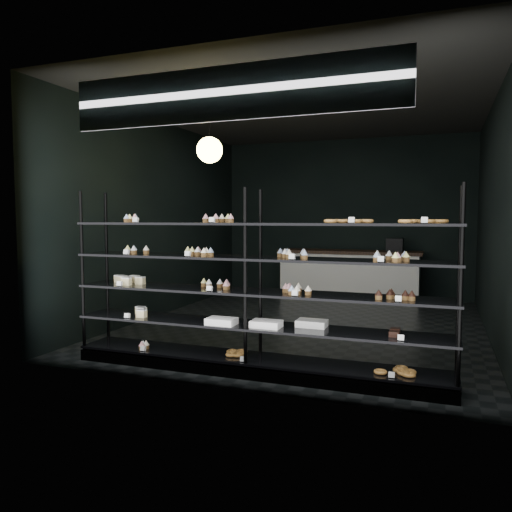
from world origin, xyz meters
name	(u,v)px	position (x,y,z in m)	size (l,w,h in m)	color
room	(307,219)	(0.00, 0.00, 1.60)	(5.01, 6.01, 3.20)	black
display_shelf	(251,313)	(0.04, -2.45, 0.63)	(4.00, 0.50, 1.91)	black
signage	(227,93)	(0.00, -2.93, 2.75)	(3.30, 0.05, 0.50)	#0E0C3F
pendant_lamp	(210,150)	(-0.85, -1.55, 2.45)	(0.32, 0.32, 0.89)	black
service_counter	(350,275)	(0.21, 2.50, 0.50)	(2.73, 0.65, 1.23)	silver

